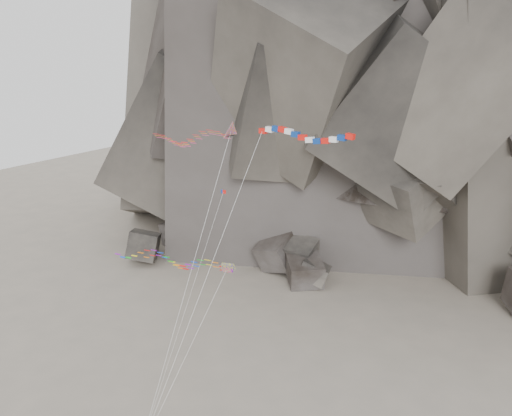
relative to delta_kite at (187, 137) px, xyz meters
The scene contains 7 objects.
ground 29.44m from the delta_kite, 16.61° to the right, with size 260.00×260.00×0.00m, color gray.
headland 69.88m from the delta_kite, 85.67° to the left, with size 110.00×70.00×84.00m, color #554E45, non-canonical shape.
boulder_field 43.58m from the delta_kite, 87.75° to the left, with size 84.67×20.31×8.96m.
delta_kite is the anchor object (origin of this frame).
banner_kite 13.39m from the delta_kite, ahead, with size 14.46×14.94×29.26m.
parafoil_kite 13.85m from the delta_kite, 163.49° to the right, with size 15.95×14.48×14.62m.
pennant_kite 10.84m from the delta_kite, 25.85° to the right, with size 1.04×16.27×21.80m.
Camera 1 is at (29.95, -45.58, 37.92)m, focal length 40.00 mm.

